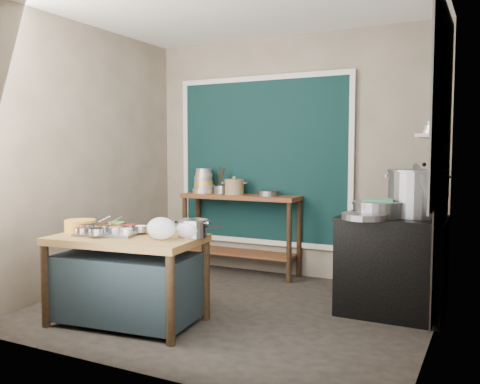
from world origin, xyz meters
The scene contains 30 objects.
floor centered at (0.00, 0.00, -0.01)m, with size 3.50×3.00×0.02m, color #2F2A24.
back_wall centered at (0.00, 1.51, 1.40)m, with size 3.50×0.02×2.80m, color gray.
left_wall centered at (-1.76, 0.00, 1.40)m, with size 0.02×3.00×2.80m, color gray.
right_wall centered at (1.76, 0.00, 1.40)m, with size 0.02×3.00×2.80m, color gray.
curtain_panel centered at (-0.35, 1.47, 1.35)m, with size 2.10×0.02×1.90m, color black.
curtain_frame centered at (-0.35, 1.46, 1.35)m, with size 2.22×0.03×2.02m, color beige, non-canonical shape.
tile_panel centered at (1.74, 0.55, 1.85)m, with size 0.02×1.70×1.70m, color #B2B2AA.
soot_patch centered at (1.74, 0.65, 0.70)m, with size 0.01×1.30×1.30m, color black.
wall_shelf centered at (1.63, 0.85, 1.60)m, with size 0.22×0.70×0.03m, color beige.
prep_table centered at (-0.60, -0.75, 0.38)m, with size 1.25×0.72×0.75m, color olive.
back_counter centered at (-0.55, 1.28, 0.47)m, with size 1.45×0.40×0.95m, color brown.
stove_block centered at (1.35, 0.55, 0.42)m, with size 0.90×0.68×0.85m, color black.
stove_top centered at (1.35, 0.55, 0.86)m, with size 0.92×0.69×0.03m, color black.
condiment_tray centered at (-0.79, -0.75, 0.76)m, with size 0.51×0.37×0.02m, color gray.
condiment_bowls centered at (-0.81, -0.73, 0.80)m, with size 0.59×0.45×0.07m.
yellow_basin centered at (-1.13, -0.74, 0.80)m, with size 0.27×0.27×0.10m, color #C26C26.
saucepan centered at (-0.09, -0.53, 0.82)m, with size 0.27×0.27×0.15m, color gray, non-canonical shape.
plastic_bag_a centered at (-0.24, -0.76, 0.84)m, with size 0.24×0.21×0.18m, color white.
plastic_bag_b centered at (-0.09, -0.61, 0.82)m, with size 0.19×0.16×0.15m, color white.
bowl_stack centered at (-1.07, 1.30, 1.08)m, with size 0.27×0.27×0.30m.
utensil_cup centered at (-0.83, 1.30, 1.00)m, with size 0.17×0.17×0.10m, color gray.
ceramic_crock centered at (-0.62, 1.26, 1.03)m, with size 0.24×0.24×0.16m, color olive, non-canonical shape.
wide_bowl centered at (-0.18, 1.27, 0.98)m, with size 0.24×0.24×0.06m, color gray.
stock_pot centered at (1.53, 0.65, 1.09)m, with size 0.54×0.54×0.42m, color gray, non-canonical shape.
pot_lid centered at (1.58, 0.57, 1.12)m, with size 0.49×0.49×0.02m, color gray.
steamer centered at (1.23, 0.44, 0.95)m, with size 0.43×0.43×0.14m, color gray, non-canonical shape.
green_cloth centered at (1.23, 0.44, 1.03)m, with size 0.26×0.20×0.02m, color #478262.
shallow_pan centered at (1.16, 0.24, 0.91)m, with size 0.39×0.39×0.05m, color gray.
shelf_bowl_stack centered at (1.63, 0.77, 1.67)m, with size 0.15×0.15×0.12m.
shelf_bowl_green centered at (1.63, 1.08, 1.64)m, with size 0.12×0.12×0.04m, color gray.
Camera 1 is at (2.15, -4.09, 1.45)m, focal length 38.00 mm.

